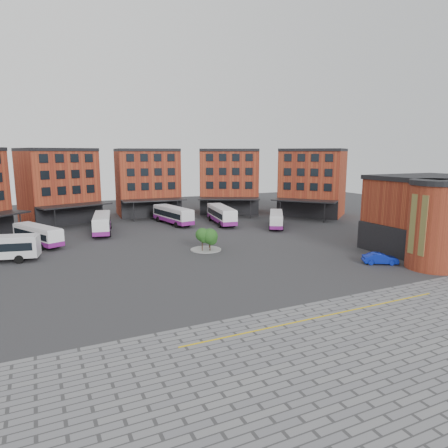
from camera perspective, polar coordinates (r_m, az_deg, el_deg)
name	(u,v)px	position (r m, az deg, el deg)	size (l,w,h in m)	color
ground	(230,275)	(45.83, 0.91, -7.23)	(160.00, 160.00, 0.00)	#28282B
paving_zone	(402,360)	(30.63, 24.04, -17.30)	(50.00, 22.00, 0.02)	slate
yellow_line	(324,316)	(35.75, 14.10, -12.63)	(26.00, 0.15, 0.02)	gold
main_building	(120,187)	(79.12, -14.63, 5.12)	(94.14, 42.48, 14.60)	#91381F
east_building	(431,216)	(60.70, 27.46, 1.04)	(17.40, 15.40, 10.60)	#91381F
tree_island	(208,237)	(56.32, -2.32, -1.90)	(4.40, 4.40, 3.36)	gray
bus_b	(38,235)	(65.68, -25.07, -1.41)	(6.91, 10.65, 3.00)	white
bus_c	(102,223)	(71.76, -17.04, 0.13)	(4.70, 11.86, 3.26)	white
bus_d	(173,215)	(78.07, -7.33, 1.31)	(4.73, 12.24, 3.37)	silver
bus_e	(221,214)	(77.66, -0.36, 1.37)	(4.75, 12.44, 3.42)	white
bus_f	(276,219)	(74.73, 7.47, 0.69)	(7.32, 9.70, 2.82)	white
blue_car	(380,259)	(53.53, 21.42, -4.61)	(1.48, 4.26, 1.40)	#0C209F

